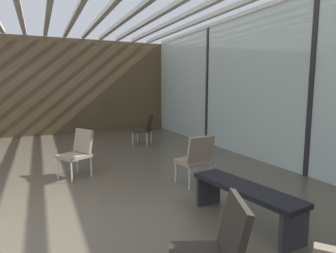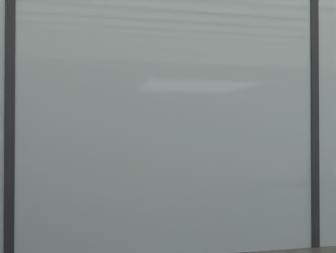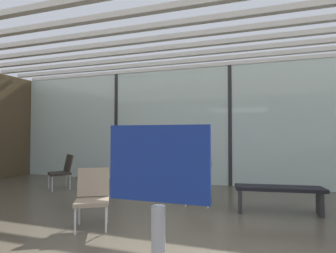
{
  "view_description": "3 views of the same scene",
  "coord_description": "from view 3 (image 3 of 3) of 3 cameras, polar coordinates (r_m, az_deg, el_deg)",
  "views": [
    {
      "loc": [
        3.67,
        0.68,
        1.65
      ],
      "look_at": [
        -1.53,
        3.02,
        0.86
      ],
      "focal_mm": 30.66,
      "sensor_mm": 36.0,
      "label": 1
    },
    {
      "loc": [
        -2.87,
        0.67,
        1.39
      ],
      "look_at": [
        -1.58,
        6.26,
        1.47
      ],
      "focal_mm": 44.15,
      "sensor_mm": 36.0,
      "label": 2
    },
    {
      "loc": [
        0.59,
        -2.19,
        1.4
      ],
      "look_at": [
        -0.96,
        2.61,
        1.55
      ],
      "focal_mm": 28.12,
      "sensor_mm": 36.0,
      "label": 3
    }
  ],
  "objects": [
    {
      "name": "window_mullion_1",
      "position": [
        7.42,
        13.32,
        0.29
      ],
      "size": [
        0.1,
        0.12,
        3.3
      ],
      "primitive_type": "cube",
      "color": "black",
      "rests_on": "ground"
    },
    {
      "name": "lounge_chair_1",
      "position": [
        5.37,
        7.44,
        -11.4
      ],
      "size": [
        0.57,
        0.53,
        0.87
      ],
      "rotation": [
        0.0,
        0.0,
        4.81
      ],
      "color": "#7F705B",
      "rests_on": "ground"
    },
    {
      "name": "lounge_chair_2",
      "position": [
        7.36,
        -21.77,
        -8.65
      ],
      "size": [
        0.7,
        0.71,
        0.87
      ],
      "rotation": [
        0.0,
        0.0,
        5.62
      ],
      "color": "#28231E",
      "rests_on": "ground"
    },
    {
      "name": "waiting_bench",
      "position": [
        5.21,
        22.92,
        -13.06
      ],
      "size": [
        1.54,
        0.6,
        0.47
      ],
      "rotation": [
        0.0,
        0.0,
        3.28
      ],
      "color": "black",
      "rests_on": "ground"
    },
    {
      "name": "glass_curtain_wall",
      "position": [
        7.42,
        13.32,
        0.29
      ],
      "size": [
        14.0,
        0.08,
        3.3
      ],
      "primitive_type": "cube",
      "color": "#A3B7B2",
      "rests_on": "ground"
    },
    {
      "name": "parked_airplane",
      "position": [
        13.64,
        15.94,
        1.2
      ],
      "size": [
        12.19,
        4.14,
        4.14
      ],
      "color": "#B2BCD6",
      "rests_on": "ground"
    },
    {
      "name": "lounge_chair_0",
      "position": [
        4.29,
        -15.99,
        -13.84
      ],
      "size": [
        0.67,
        0.69,
        0.87
      ],
      "rotation": [
        0.0,
        0.0,
        0.5
      ],
      "color": "#7F705B",
      "rests_on": "ground"
    },
    {
      "name": "window_mullion_0",
      "position": [
        8.45,
        -11.06,
        0.04
      ],
      "size": [
        0.1,
        0.12,
        3.3
      ],
      "primitive_type": "cube",
      "color": "black",
      "rests_on": "ground"
    },
    {
      "name": "ceiling_slats",
      "position": [
        4.57,
        9.55,
        23.61
      ],
      "size": [
        13.72,
        6.72,
        0.1
      ],
      "color": "beige",
      "rests_on": "glass_curtain_wall"
    }
  ]
}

